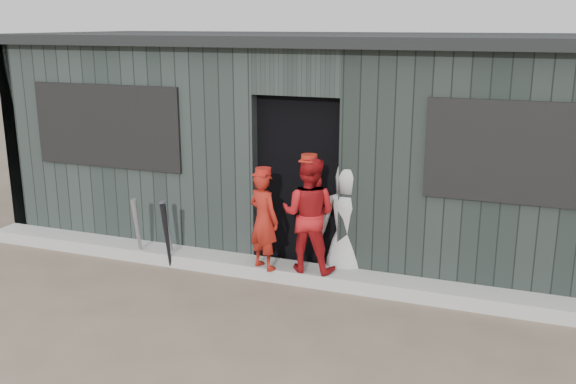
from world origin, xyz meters
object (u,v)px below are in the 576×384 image
at_px(bat_left, 138,230).
at_px(dugout, 334,139).
at_px(player_grey_back, 348,221).
at_px(bat_mid, 168,232).
at_px(player_red_left, 264,220).
at_px(bat_right, 167,236).
at_px(player_red_right, 309,214).

xyz_separation_m(bat_left, dugout, (1.82, 1.86, 0.88)).
bearing_deg(player_grey_back, dugout, -77.18).
distance_m(bat_left, bat_mid, 0.36).
distance_m(bat_left, dugout, 2.75).
height_order(player_red_left, dugout, dugout).
relative_size(bat_right, dugout, 0.10).
xyz_separation_m(player_red_left, player_grey_back, (0.82, 0.45, -0.05)).
height_order(player_red_left, player_red_right, player_red_right).
relative_size(bat_mid, player_red_left, 0.71).
xyz_separation_m(bat_right, dugout, (1.38, 1.94, 0.88)).
relative_size(bat_mid, bat_right, 0.96).
relative_size(player_red_left, player_red_right, 0.87).
bearing_deg(bat_left, bat_right, -9.57).
bearing_deg(player_grey_back, bat_left, 1.07).
relative_size(bat_mid, player_grey_back, 0.60).
bearing_deg(player_grey_back, bat_mid, 0.02).
distance_m(bat_mid, bat_right, 0.20).
bearing_deg(player_red_left, player_red_right, -140.89).
relative_size(bat_left, bat_right, 1.00).
height_order(player_red_right, dugout, dugout).
bearing_deg(player_red_right, bat_right, 6.62).
xyz_separation_m(player_grey_back, dugout, (-0.59, 1.38, 0.64)).
bearing_deg(player_red_left, player_grey_back, -126.11).
bearing_deg(bat_left, bat_mid, 17.60).
height_order(bat_left, player_grey_back, player_grey_back).
bearing_deg(bat_right, player_red_left, 5.10).
distance_m(bat_mid, player_grey_back, 2.12).
distance_m(player_grey_back, dugout, 1.63).
xyz_separation_m(player_red_left, player_red_right, (0.47, 0.12, 0.08)).
bearing_deg(player_grey_back, player_red_right, 33.53).
bearing_deg(bat_mid, player_grey_back, 10.35).
bearing_deg(player_red_right, player_grey_back, -137.32).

